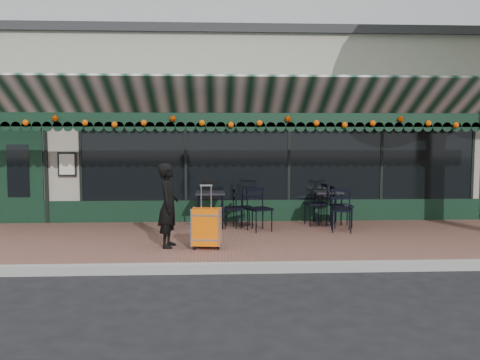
{
  "coord_description": "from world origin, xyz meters",
  "views": [
    {
      "loc": [
        -0.31,
        -7.8,
        2.06
      ],
      "look_at": [
        0.14,
        1.6,
        1.31
      ],
      "focal_mm": 38.0,
      "sensor_mm": 36.0,
      "label": 1
    }
  ],
  "objects_px": {
    "chair_a_left": "(316,204)",
    "suitcase": "(206,228)",
    "woman": "(168,205)",
    "chair_b_left": "(234,209)",
    "chair_b_right": "(243,208)",
    "chair_a_front": "(341,210)",
    "cafe_table_b": "(210,196)",
    "cafe_table_a": "(328,195)",
    "chair_b_front": "(260,209)",
    "chair_a_right": "(341,206)"
  },
  "relations": [
    {
      "from": "chair_a_right",
      "to": "chair_a_front",
      "type": "bearing_deg",
      "value": 165.08
    },
    {
      "from": "chair_a_left",
      "to": "chair_b_left",
      "type": "distance_m",
      "value": 1.87
    },
    {
      "from": "woman",
      "to": "chair_b_left",
      "type": "relative_size",
      "value": 1.78
    },
    {
      "from": "chair_a_right",
      "to": "woman",
      "type": "bearing_deg",
      "value": 117.39
    },
    {
      "from": "chair_b_front",
      "to": "chair_a_right",
      "type": "bearing_deg",
      "value": -11.88
    },
    {
      "from": "cafe_table_a",
      "to": "chair_b_left",
      "type": "bearing_deg",
      "value": -169.27
    },
    {
      "from": "chair_a_front",
      "to": "chair_b_left",
      "type": "distance_m",
      "value": 2.29
    },
    {
      "from": "chair_a_left",
      "to": "cafe_table_b",
      "type": "bearing_deg",
      "value": -91.91
    },
    {
      "from": "chair_a_left",
      "to": "chair_b_right",
      "type": "relative_size",
      "value": 1.11
    },
    {
      "from": "chair_b_right",
      "to": "chair_a_front",
      "type": "bearing_deg",
      "value": -114.16
    },
    {
      "from": "cafe_table_b",
      "to": "chair_b_left",
      "type": "height_order",
      "value": "chair_b_left"
    },
    {
      "from": "chair_a_left",
      "to": "chair_b_front",
      "type": "xyz_separation_m",
      "value": [
        -1.33,
        -0.69,
        -0.01
      ]
    },
    {
      "from": "chair_a_right",
      "to": "cafe_table_a",
      "type": "bearing_deg",
      "value": 27.25
    },
    {
      "from": "suitcase",
      "to": "chair_a_front",
      "type": "relative_size",
      "value": 1.25
    },
    {
      "from": "woman",
      "to": "suitcase",
      "type": "relative_size",
      "value": 1.34
    },
    {
      "from": "chair_a_front",
      "to": "chair_b_front",
      "type": "distance_m",
      "value": 1.7
    },
    {
      "from": "chair_b_right",
      "to": "chair_b_front",
      "type": "height_order",
      "value": "chair_b_front"
    },
    {
      "from": "suitcase",
      "to": "chair_a_left",
      "type": "xyz_separation_m",
      "value": [
        2.41,
        2.38,
        0.1
      ]
    },
    {
      "from": "suitcase",
      "to": "chair_b_right",
      "type": "distance_m",
      "value": 2.25
    },
    {
      "from": "chair_a_left",
      "to": "suitcase",
      "type": "bearing_deg",
      "value": -52.12
    },
    {
      "from": "woman",
      "to": "chair_a_left",
      "type": "bearing_deg",
      "value": -48.13
    },
    {
      "from": "woman",
      "to": "chair_a_front",
      "type": "bearing_deg",
      "value": -62.38
    },
    {
      "from": "chair_a_left",
      "to": "chair_a_right",
      "type": "xyz_separation_m",
      "value": [
        0.51,
        -0.27,
        -0.01
      ]
    },
    {
      "from": "suitcase",
      "to": "chair_a_front",
      "type": "bearing_deg",
      "value": 35.24
    },
    {
      "from": "chair_a_right",
      "to": "chair_b_left",
      "type": "relative_size",
      "value": 1.08
    },
    {
      "from": "suitcase",
      "to": "chair_b_front",
      "type": "bearing_deg",
      "value": 63.8
    },
    {
      "from": "cafe_table_b",
      "to": "chair_a_front",
      "type": "bearing_deg",
      "value": -13.64
    },
    {
      "from": "cafe_table_b",
      "to": "cafe_table_a",
      "type": "bearing_deg",
      "value": 7.01
    },
    {
      "from": "suitcase",
      "to": "cafe_table_a",
      "type": "bearing_deg",
      "value": 49.34
    },
    {
      "from": "chair_a_front",
      "to": "chair_b_right",
      "type": "bearing_deg",
      "value": 172.96
    },
    {
      "from": "cafe_table_a",
      "to": "suitcase",
      "type": "bearing_deg",
      "value": -137.19
    },
    {
      "from": "woman",
      "to": "chair_a_right",
      "type": "bearing_deg",
      "value": -55.44
    },
    {
      "from": "chair_a_right",
      "to": "suitcase",
      "type": "bearing_deg",
      "value": 124.92
    },
    {
      "from": "woman",
      "to": "chair_b_front",
      "type": "distance_m",
      "value": 2.33
    },
    {
      "from": "chair_b_left",
      "to": "woman",
      "type": "bearing_deg",
      "value": -26.3
    },
    {
      "from": "cafe_table_b",
      "to": "chair_b_left",
      "type": "bearing_deg",
      "value": -9.03
    },
    {
      "from": "chair_a_left",
      "to": "chair_b_left",
      "type": "xyz_separation_m",
      "value": [
        -1.85,
        -0.28,
        -0.05
      ]
    },
    {
      "from": "woman",
      "to": "chair_b_left",
      "type": "bearing_deg",
      "value": -26.27
    },
    {
      "from": "chair_a_front",
      "to": "chair_b_right",
      "type": "distance_m",
      "value": 2.1
    },
    {
      "from": "chair_b_right",
      "to": "chair_b_front",
      "type": "distance_m",
      "value": 0.55
    },
    {
      "from": "chair_b_right",
      "to": "cafe_table_a",
      "type": "bearing_deg",
      "value": -86.35
    },
    {
      "from": "chair_a_left",
      "to": "chair_b_left",
      "type": "relative_size",
      "value": 1.12
    },
    {
      "from": "suitcase",
      "to": "woman",
      "type": "bearing_deg",
      "value": 172.0
    },
    {
      "from": "woman",
      "to": "chair_a_left",
      "type": "height_order",
      "value": "woman"
    },
    {
      "from": "woman",
      "to": "chair_a_front",
      "type": "height_order",
      "value": "woman"
    },
    {
      "from": "cafe_table_a",
      "to": "chair_a_left",
      "type": "xyz_separation_m",
      "value": [
        -0.29,
        -0.13,
        -0.2
      ]
    },
    {
      "from": "cafe_table_a",
      "to": "chair_b_front",
      "type": "bearing_deg",
      "value": -153.17
    },
    {
      "from": "cafe_table_a",
      "to": "chair_b_front",
      "type": "relative_size",
      "value": 0.82
    },
    {
      "from": "woman",
      "to": "suitcase",
      "type": "bearing_deg",
      "value": -98.22
    },
    {
      "from": "chair_b_left",
      "to": "chair_b_front",
      "type": "bearing_deg",
      "value": 58.13
    }
  ]
}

